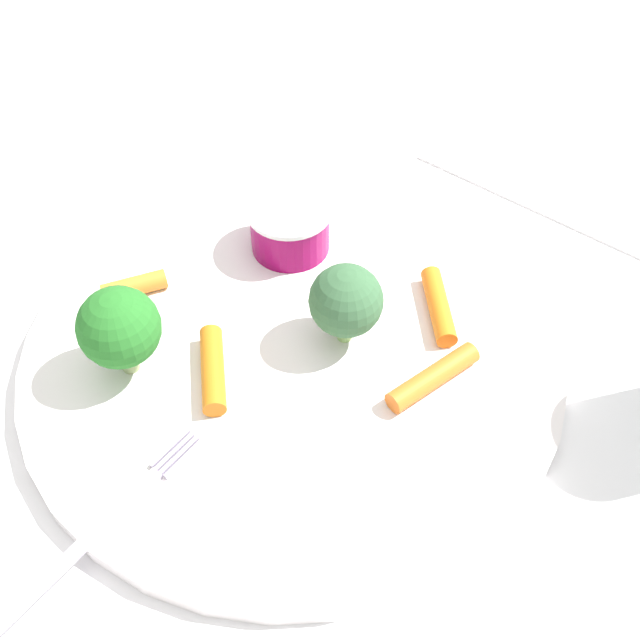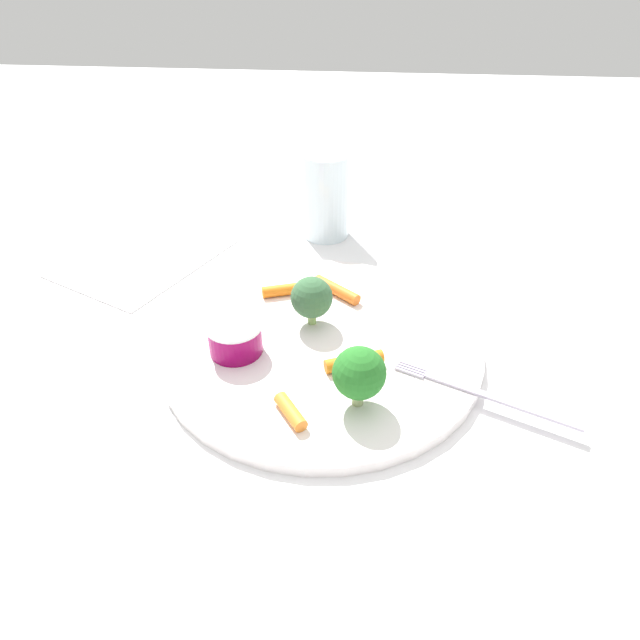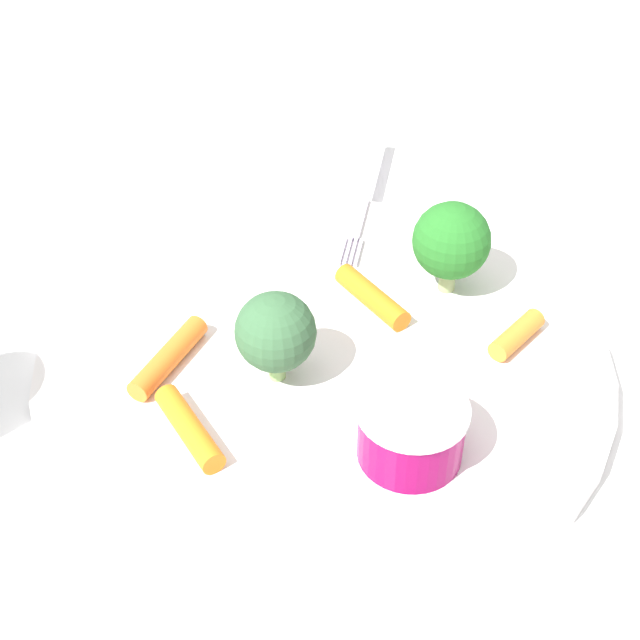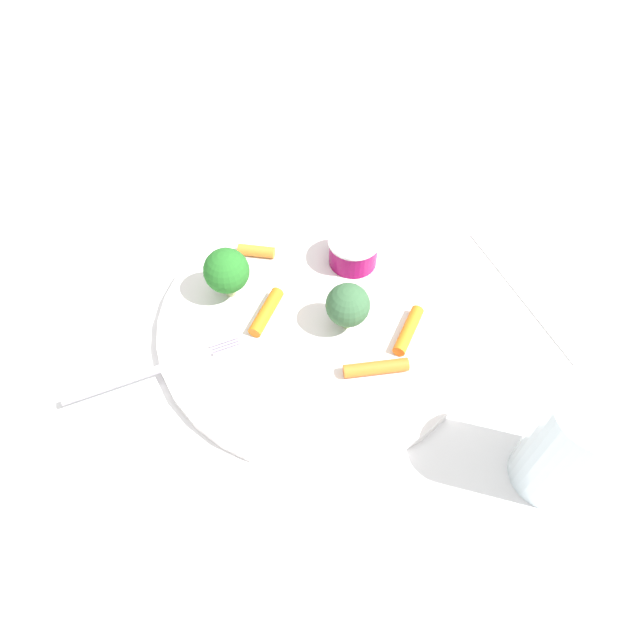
# 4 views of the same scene
# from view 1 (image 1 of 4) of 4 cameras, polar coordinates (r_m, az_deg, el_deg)

# --- Properties ---
(ground_plane) EXTENTS (2.40, 2.40, 0.00)m
(ground_plane) POSITION_cam_1_polar(r_m,az_deg,el_deg) (0.44, -2.10, -2.86)
(ground_plane) COLOR white
(plate) EXTENTS (0.31, 0.31, 0.01)m
(plate) POSITION_cam_1_polar(r_m,az_deg,el_deg) (0.44, -2.12, -2.37)
(plate) COLOR white
(plate) RESTS_ON ground_plane
(sauce_cup) EXTENTS (0.05, 0.05, 0.03)m
(sauce_cup) POSITION_cam_1_polar(r_m,az_deg,el_deg) (0.48, -2.33, 7.07)
(sauce_cup) COLOR #830546
(sauce_cup) RESTS_ON plate
(broccoli_floret_0) EXTENTS (0.05, 0.05, 0.06)m
(broccoli_floret_0) POSITION_cam_1_polar(r_m,az_deg,el_deg) (0.41, -15.14, -0.60)
(broccoli_floret_0) COLOR #96A86F
(broccoli_floret_0) RESTS_ON plate
(broccoli_floret_1) EXTENTS (0.04, 0.04, 0.05)m
(broccoli_floret_1) POSITION_cam_1_polar(r_m,az_deg,el_deg) (0.41, 2.00, 1.45)
(broccoli_floret_1) COLOR #8FC16D
(broccoli_floret_1) RESTS_ON plate
(carrot_stick_0) EXTENTS (0.03, 0.06, 0.01)m
(carrot_stick_0) POSITION_cam_1_polar(r_m,az_deg,el_deg) (0.42, -8.23, -3.77)
(carrot_stick_0) COLOR orange
(carrot_stick_0) RESTS_ON plate
(carrot_stick_1) EXTENTS (0.04, 0.03, 0.01)m
(carrot_stick_1) POSITION_cam_1_polar(r_m,az_deg,el_deg) (0.47, -14.06, 2.53)
(carrot_stick_1) COLOR orange
(carrot_stick_1) RESTS_ON plate
(carrot_stick_2) EXTENTS (0.03, 0.06, 0.01)m
(carrot_stick_2) POSITION_cam_1_polar(r_m,az_deg,el_deg) (0.45, 9.08, 1.08)
(carrot_stick_2) COLOR orange
(carrot_stick_2) RESTS_ON plate
(carrot_stick_3) EXTENTS (0.05, 0.05, 0.01)m
(carrot_stick_3) POSITION_cam_1_polar(r_m,az_deg,el_deg) (0.42, 8.67, -4.35)
(carrot_stick_3) COLOR orange
(carrot_stick_3) RESTS_ON plate
(fork) EXTENTS (0.08, 0.15, 0.00)m
(fork) POSITION_cam_1_polar(r_m,az_deg,el_deg) (0.38, -17.99, -16.34)
(fork) COLOR #B6ACC1
(fork) RESTS_ON plate
(napkin) EXTENTS (0.24, 0.22, 0.00)m
(napkin) POSITION_cam_1_polar(r_m,az_deg,el_deg) (0.62, 19.02, 11.70)
(napkin) COLOR silver
(napkin) RESTS_ON ground_plane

